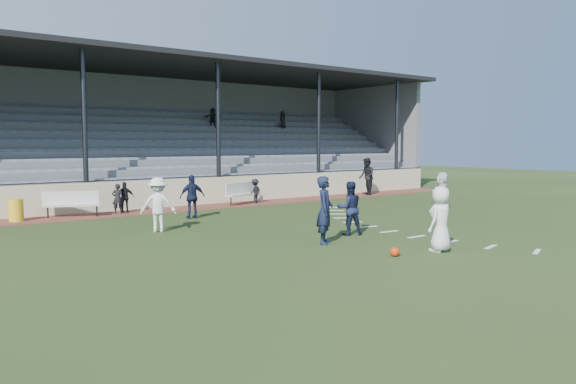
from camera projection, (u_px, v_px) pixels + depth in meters
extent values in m
plane|color=#283A18|center=(346.00, 248.00, 14.75)|extent=(90.00, 90.00, 0.00)
cube|color=brown|center=(170.00, 210.00, 23.05)|extent=(34.00, 2.00, 0.02)
cube|color=beige|center=(159.00, 194.00, 23.83)|extent=(34.00, 0.18, 1.20)
cube|color=beige|center=(72.00, 206.00, 20.67)|extent=(2.00, 1.12, 0.06)
cube|color=beige|center=(70.00, 198.00, 20.82)|extent=(1.88, 0.81, 0.54)
cylinder|color=#2A2C31|center=(48.00, 212.00, 20.46)|extent=(0.06, 0.06, 0.40)
cylinder|color=#2A2C31|center=(97.00, 211.00, 20.91)|extent=(0.06, 0.06, 0.40)
cube|color=beige|center=(243.00, 195.00, 25.03)|extent=(2.02, 1.04, 0.06)
cube|color=beige|center=(240.00, 189.00, 25.18)|extent=(1.91, 0.71, 0.54)
cylinder|color=#2A2C31|center=(231.00, 201.00, 24.34)|extent=(0.06, 0.06, 0.40)
cylinder|color=#2A2C31|center=(254.00, 198.00, 25.76)|extent=(0.06, 0.06, 0.40)
cylinder|color=yellow|center=(16.00, 210.00, 19.57)|extent=(0.49, 0.49, 0.78)
sphere|color=red|center=(395.00, 252.00, 13.60)|extent=(0.24, 0.24, 0.24)
imported|color=silver|center=(441.00, 219.00, 14.17)|extent=(0.89, 0.66, 1.66)
imported|color=#131934|center=(325.00, 210.00, 15.25)|extent=(0.80, 0.78, 1.85)
imported|color=#131934|center=(349.00, 208.00, 16.75)|extent=(0.96, 0.88, 1.61)
imported|color=silver|center=(158.00, 205.00, 17.33)|extent=(1.26, 1.08, 1.69)
imported|color=#131934|center=(192.00, 197.00, 20.40)|extent=(0.99, 0.55, 1.59)
imported|color=silver|center=(442.00, 192.00, 22.65)|extent=(1.54, 1.01, 1.59)
imported|color=black|center=(367.00, 176.00, 29.51)|extent=(1.11, 1.19, 1.96)
imported|color=black|center=(118.00, 199.00, 21.67)|extent=(0.50, 0.42, 1.17)
imported|color=black|center=(125.00, 197.00, 22.00)|extent=(0.77, 0.55, 1.21)
imported|color=black|center=(255.00, 191.00, 25.51)|extent=(0.80, 0.61, 1.10)
cube|color=slate|center=(153.00, 193.00, 24.27)|extent=(34.00, 0.80, 1.20)
cube|color=gray|center=(152.00, 178.00, 24.29)|extent=(33.00, 0.28, 0.10)
cube|color=slate|center=(146.00, 187.00, 24.88)|extent=(34.00, 0.80, 1.60)
cube|color=gray|center=(144.00, 168.00, 24.89)|extent=(33.00, 0.28, 0.10)
cube|color=slate|center=(139.00, 182.00, 25.50)|extent=(34.00, 0.80, 2.00)
cube|color=gray|center=(137.00, 158.00, 25.49)|extent=(33.00, 0.28, 0.10)
cube|color=slate|center=(132.00, 176.00, 26.12)|extent=(34.00, 0.80, 2.40)
cube|color=gray|center=(130.00, 149.00, 26.09)|extent=(33.00, 0.28, 0.10)
cube|color=slate|center=(125.00, 171.00, 26.73)|extent=(34.00, 0.80, 2.80)
cube|color=gray|center=(124.00, 141.00, 26.68)|extent=(33.00, 0.28, 0.10)
cube|color=slate|center=(119.00, 167.00, 27.35)|extent=(34.00, 0.80, 3.20)
cube|color=gray|center=(117.00, 133.00, 27.28)|extent=(33.00, 0.28, 0.10)
cube|color=slate|center=(113.00, 162.00, 27.96)|extent=(34.00, 0.80, 3.60)
cube|color=gray|center=(111.00, 125.00, 27.88)|extent=(33.00, 0.28, 0.10)
cube|color=slate|center=(107.00, 158.00, 28.58)|extent=(34.00, 0.80, 4.00)
cube|color=gray|center=(105.00, 117.00, 28.48)|extent=(33.00, 0.28, 0.10)
cube|color=slate|center=(102.00, 154.00, 29.19)|extent=(34.00, 0.80, 4.40)
cube|color=gray|center=(100.00, 110.00, 29.08)|extent=(33.00, 0.28, 0.10)
cube|color=slate|center=(97.00, 134.00, 29.58)|extent=(34.00, 0.40, 6.40)
cube|color=slate|center=(371.00, 136.00, 36.93)|extent=(0.30, 7.80, 6.40)
cube|color=black|center=(123.00, 63.00, 26.21)|extent=(34.60, 9.00, 0.22)
cylinder|color=#2A2C31|center=(85.00, 130.00, 21.87)|extent=(0.20, 0.20, 6.50)
cylinder|color=#2A2C31|center=(218.00, 132.00, 25.50)|extent=(0.20, 0.20, 6.50)
cylinder|color=#2A2C31|center=(319.00, 133.00, 29.13)|extent=(0.20, 0.20, 6.50)
cylinder|color=#2A2C31|center=(397.00, 134.00, 32.76)|extent=(0.20, 0.20, 6.50)
cylinder|color=#2A2C31|center=(159.00, 178.00, 23.78)|extent=(34.00, 0.05, 0.05)
imported|color=black|center=(283.00, 120.00, 34.22)|extent=(0.64, 0.52, 1.12)
imported|color=black|center=(213.00, 118.00, 31.27)|extent=(1.08, 0.68, 1.11)
cube|color=white|center=(338.00, 207.00, 23.99)|extent=(0.54, 0.61, 0.01)
cube|color=white|center=(336.00, 210.00, 22.87)|extent=(0.59, 0.56, 0.01)
cube|color=white|center=(337.00, 214.00, 21.74)|extent=(0.64, 0.51, 0.01)
cube|color=white|center=(343.00, 218.00, 20.61)|extent=(0.67, 0.44, 0.01)
cube|color=white|center=(353.00, 222.00, 19.50)|extent=(0.70, 0.37, 0.01)
cube|color=white|center=(368.00, 227.00, 18.43)|extent=(0.71, 0.29, 0.01)
cube|color=white|center=(389.00, 232.00, 17.41)|extent=(0.71, 0.21, 0.01)
cube|color=white|center=(417.00, 237.00, 16.47)|extent=(0.70, 0.12, 0.01)
cube|color=white|center=(450.00, 242.00, 15.61)|extent=(0.71, 0.21, 0.01)
cube|color=white|center=(491.00, 247.00, 14.85)|extent=(0.71, 0.29, 0.01)
cube|color=white|center=(537.00, 251.00, 14.21)|extent=(0.70, 0.37, 0.01)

